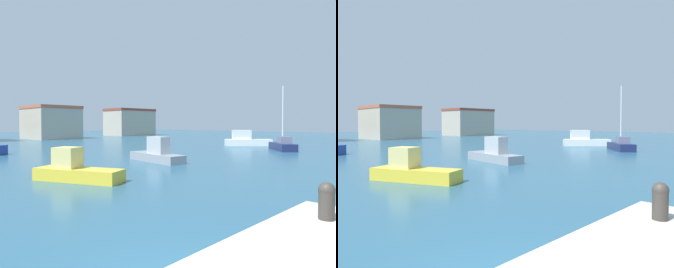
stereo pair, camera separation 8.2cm
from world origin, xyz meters
The scene contains 8 objects.
water centered at (15.00, 20.00, 0.00)m, with size 160.00×160.00×0.00m, color #285670.
mooring_bollard centered at (1.54, -1.34, 1.44)m, with size 0.23×0.23×0.55m.
sailboat_navy_distant_east centered at (25.42, 10.00, 0.50)m, with size 4.07×3.91×6.22m.
motorboat_grey_center_channel centered at (10.91, 12.29, 0.53)m, with size 1.94×4.97×1.69m.
motorboat_white_far_right centered at (28.83, 15.94, 0.63)m, with size 4.75×4.87×1.83m.
motorboat_yellow_inner_mooring centered at (3.52, 9.73, 0.47)m, with size 2.82×4.25×1.50m.
warehouse_block centered at (20.16, 49.05, 2.82)m, with size 7.36×9.41×5.62m.
waterfront_apartments centered at (39.68, 51.85, 2.97)m, with size 9.83×6.99×5.92m.
Camera 1 is at (-3.27, -2.82, 2.55)m, focal length 32.69 mm.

